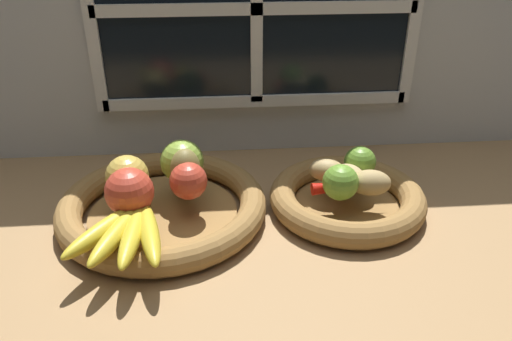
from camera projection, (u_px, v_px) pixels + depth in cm
name	position (u px, v px, depth cm)	size (l,w,h in cm)	color
ground_plane	(269.00, 227.00, 89.17)	(140.00, 90.00, 3.00)	#9E774C
back_wall	(256.00, 22.00, 101.18)	(140.00, 4.60, 55.00)	silver
fruit_bowl_left	(163.00, 206.00, 88.51)	(36.56, 36.56, 4.61)	olive
fruit_bowl_right	(347.00, 198.00, 90.85)	(28.04, 28.04, 4.61)	olive
apple_green_back	(182.00, 161.00, 89.80)	(7.82, 7.82, 7.82)	#8CAD3D
apple_red_front	(129.00, 192.00, 80.45)	(7.88, 7.88, 7.88)	#CC422D
apple_golden_left	(127.00, 176.00, 85.43)	(7.34, 7.34, 7.34)	gold
apple_red_right	(188.00, 181.00, 84.98)	(6.43, 6.43, 6.43)	#CC422D
pear_brown	(185.00, 169.00, 87.30)	(5.22, 5.59, 7.65)	olive
banana_bunch_front	(127.00, 230.00, 75.39)	(15.83, 18.38, 2.88)	gold
potato_small	(371.00, 184.00, 86.15)	(7.08, 4.74, 4.47)	tan
potato_oblong	(327.00, 170.00, 90.78)	(6.52, 4.51, 4.10)	tan
potato_large	(349.00, 177.00, 88.70)	(6.63, 5.27, 4.04)	tan
lime_near	(341.00, 182.00, 84.78)	(6.20, 6.20, 6.20)	#6B9E33
lime_far	(360.00, 162.00, 91.71)	(5.84, 5.84, 5.84)	olive
chili_pepper	(351.00, 186.00, 87.63)	(2.17, 2.17, 14.04)	red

